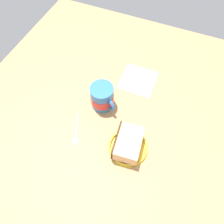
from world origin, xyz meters
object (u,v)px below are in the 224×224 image
(cake_slice, at_px, (128,143))
(teaspoon, at_px, (76,135))
(tea_mug, at_px, (102,97))
(folded_napkin, at_px, (138,80))
(small_plate, at_px, (128,147))

(cake_slice, relative_size, teaspoon, 1.04)
(tea_mug, height_order, teaspoon, tea_mug)
(tea_mug, height_order, folded_napkin, tea_mug)
(folded_napkin, bearing_deg, teaspoon, 158.94)
(teaspoon, relative_size, folded_napkin, 0.83)
(cake_slice, bearing_deg, small_plate, -83.84)
(small_plate, bearing_deg, folded_napkin, 12.24)
(teaspoon, bearing_deg, cake_slice, -81.08)
(tea_mug, relative_size, teaspoon, 0.90)
(cake_slice, bearing_deg, tea_mug, 48.89)
(cake_slice, xyz_separation_m, folded_napkin, (0.28, 0.06, -0.04))
(tea_mug, xyz_separation_m, folded_napkin, (0.15, -0.08, -0.04))
(teaspoon, bearing_deg, small_plate, -81.12)
(folded_napkin, bearing_deg, tea_mug, 151.13)
(teaspoon, xyz_separation_m, folded_napkin, (0.30, -0.12, -0.00))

